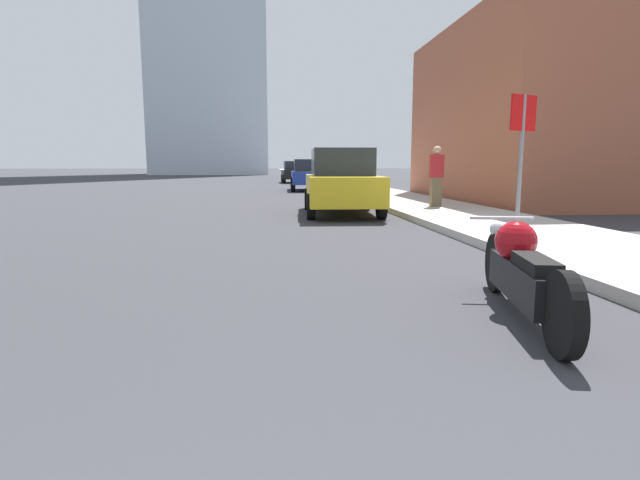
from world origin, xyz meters
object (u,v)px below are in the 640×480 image
(parked_car_yellow, at_px, (341,182))
(parked_car_black, at_px, (294,172))
(parked_car_blue, at_px, (310,175))
(motorcycle, at_px, (522,271))
(pedestrian, at_px, (436,176))
(stop_sign, at_px, (522,140))

(parked_car_yellow, height_order, parked_car_black, parked_car_yellow)
(parked_car_yellow, xyz_separation_m, parked_car_blue, (0.20, 12.66, -0.04))
(motorcycle, height_order, parked_car_black, parked_car_black)
(parked_car_yellow, bearing_deg, motorcycle, -85.53)
(parked_car_yellow, bearing_deg, parked_car_blue, 92.16)
(parked_car_black, bearing_deg, pedestrian, -84.64)
(motorcycle, relative_size, pedestrian, 1.43)
(parked_car_blue, relative_size, stop_sign, 1.75)
(parked_car_black, relative_size, pedestrian, 2.41)
(stop_sign, bearing_deg, motorcycle, -116.93)
(motorcycle, xyz_separation_m, stop_sign, (2.15, 4.23, 1.34))
(pedestrian, bearing_deg, parked_car_yellow, -171.44)
(parked_car_yellow, relative_size, pedestrian, 2.60)
(parked_car_black, xyz_separation_m, stop_sign, (2.36, -29.13, 0.95))
(stop_sign, bearing_deg, parked_car_yellow, 115.52)
(parked_car_yellow, height_order, pedestrian, pedestrian)
(parked_car_blue, bearing_deg, parked_car_black, 92.74)
(parked_car_black, bearing_deg, stop_sign, -86.57)
(motorcycle, relative_size, stop_sign, 1.03)
(pedestrian, bearing_deg, parked_car_black, 96.56)
(motorcycle, xyz_separation_m, parked_car_blue, (-0.03, 21.86, 0.42))
(motorcycle, height_order, stop_sign, stop_sign)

